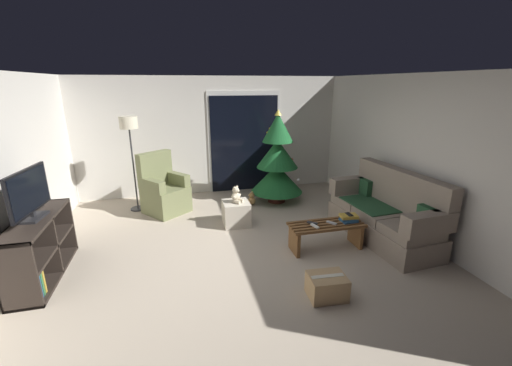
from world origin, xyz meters
The scene contains 21 objects.
ground_plane centered at (0.00, 0.00, 0.00)m, with size 7.00×7.00×0.00m, color #B2A38E.
wall_back centered at (0.00, 3.06, 1.25)m, with size 5.72×0.12×2.50m, color silver.
wall_right centered at (2.86, 0.00, 1.25)m, with size 0.12×6.00×2.50m, color silver.
patio_door_frame centered at (0.71, 2.99, 1.10)m, with size 1.60×0.02×2.20m, color silver.
patio_door_glass centered at (0.71, 2.97, 1.05)m, with size 1.50×0.02×2.10m, color black.
couch centered at (2.32, 0.03, 0.40)m, with size 0.91×1.99×1.08m.
coffee_table centered at (1.26, -0.07, 0.27)m, with size 1.10×0.40×0.40m.
remote_graphite centered at (1.06, -0.02, 0.41)m, with size 0.04×0.16×0.02m, color #333338.
remote_silver centered at (1.33, -0.09, 0.41)m, with size 0.04×0.16×0.02m, color #ADADB2.
remote_white centered at (1.05, -0.13, 0.41)m, with size 0.04×0.16×0.02m, color silver.
book_stack centered at (1.61, -0.08, 0.45)m, with size 0.27×0.20×0.10m.
cell_phone centered at (1.62, -0.07, 0.51)m, with size 0.07×0.14×0.01m, color black.
christmas_tree centered at (1.17, 2.02, 0.84)m, with size 1.04×1.04×1.88m.
armchair centered at (-1.06, 2.01, 0.40)m, with size 0.96×0.96×1.13m.
floor_lamp centered at (-1.58, 2.26, 1.51)m, with size 0.32×0.32×1.78m.
media_shelf centered at (-2.53, 0.08, 0.37)m, with size 0.40×1.40×0.79m.
television centered at (-2.50, 0.13, 1.10)m, with size 0.24×0.84×0.61m.
ottoman centered at (0.15, 1.09, 0.21)m, with size 0.44×0.44×0.41m, color beige.
teddy_bear_cream centered at (0.15, 1.09, 0.53)m, with size 0.21×0.21×0.29m.
teddy_bear_honey_by_tree centered at (0.61, 1.92, 0.12)m, with size 0.22×0.21×0.29m.
cardboard_box_taped_mid_floor centered at (0.77, -1.13, 0.13)m, with size 0.44×0.37×0.27m.
Camera 1 is at (-0.79, -4.02, 2.35)m, focal length 22.76 mm.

